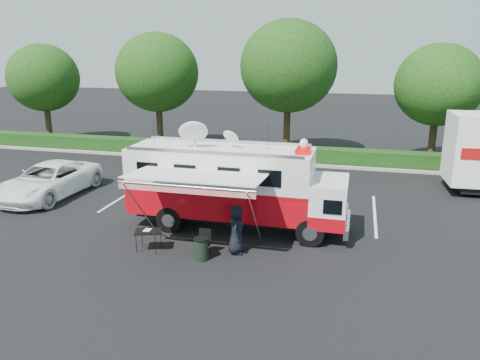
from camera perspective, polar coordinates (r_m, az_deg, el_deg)
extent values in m
plane|color=black|center=(19.20, -0.37, -5.86)|extent=(120.00, 120.00, 0.00)
cube|color=#9E998E|center=(29.12, 12.82, 1.50)|extent=(60.00, 0.35, 0.15)
cube|color=black|center=(29.90, 12.93, 2.70)|extent=(60.00, 1.20, 1.00)
cylinder|color=black|center=(38.05, -22.36, 6.99)|extent=(0.44, 0.44, 4.00)
ellipsoid|color=#14380F|center=(37.77, -22.84, 11.41)|extent=(5.12, 5.12, 4.86)
cylinder|color=black|center=(33.49, -9.78, 7.23)|extent=(0.44, 0.44, 4.40)
ellipsoid|color=#14380F|center=(33.17, -10.05, 12.79)|extent=(5.63, 5.63, 5.35)
cylinder|color=black|center=(30.95, 5.75, 7.05)|extent=(0.44, 0.44, 4.80)
ellipsoid|color=#14380F|center=(30.61, 5.94, 13.63)|extent=(6.14, 6.14, 5.84)
cylinder|color=black|center=(31.01, 22.46, 5.20)|extent=(0.44, 0.44, 4.00)
ellipsoid|color=#14380F|center=(30.66, 23.05, 10.63)|extent=(5.12, 5.12, 4.86)
cube|color=silver|center=(27.39, -24.83, -0.66)|extent=(0.12, 5.50, 0.01)
cube|color=silver|center=(24.12, -13.64, -1.71)|extent=(0.12, 5.50, 0.01)
cube|color=silver|center=(22.04, 0.34, -2.93)|extent=(0.12, 5.50, 0.01)
cube|color=silver|center=(21.49, 16.11, -4.08)|extent=(0.12, 5.50, 0.01)
cube|color=black|center=(19.01, -0.37, -4.38)|extent=(8.24, 1.34, 0.29)
cylinder|color=black|center=(17.55, 8.54, -6.35)|extent=(1.05, 0.31, 1.05)
cylinder|color=black|center=(19.51, 9.19, -4.06)|extent=(1.05, 0.31, 1.05)
cylinder|color=black|center=(18.84, -8.57, -4.77)|extent=(1.05, 0.31, 1.05)
cylinder|color=black|center=(20.68, -6.34, -2.79)|extent=(1.05, 0.31, 1.05)
cube|color=silver|center=(18.45, 12.91, -5.29)|extent=(0.19, 2.40, 0.38)
cube|color=white|center=(18.17, 10.82, -2.45)|extent=(1.34, 2.40, 1.63)
cube|color=#B60711|center=(18.35, 10.73, -4.16)|extent=(1.36, 2.42, 0.53)
cube|color=black|center=(18.06, 12.84, -1.72)|extent=(0.12, 2.10, 0.67)
cube|color=#B60711|center=(18.94, -2.34, -2.17)|extent=(7.28, 2.40, 1.15)
cube|color=#B60711|center=(18.77, -2.36, -0.50)|extent=(7.30, 2.42, 0.10)
cube|color=white|center=(18.58, -2.39, 1.63)|extent=(7.28, 2.40, 1.34)
cube|color=silver|center=(18.42, -2.41, 3.77)|extent=(7.28, 2.40, 0.08)
cube|color=#CC0505|center=(17.76, 7.74, 3.61)|extent=(0.53, 0.91, 0.15)
sphere|color=white|center=(18.68, 7.80, 4.52)|extent=(0.33, 0.33, 0.33)
ellipsoid|color=silver|center=(18.48, -5.71, 5.89)|extent=(1.15, 1.15, 0.35)
ellipsoid|color=silver|center=(18.40, -1.11, 5.32)|extent=(0.67, 0.67, 0.19)
cylinder|color=black|center=(19.72, -10.45, 5.77)|extent=(0.02, 0.02, 0.96)
cylinder|color=black|center=(19.14, -6.25, 5.63)|extent=(0.02, 0.02, 0.96)
cylinder|color=black|center=(18.27, 3.42, 5.21)|extent=(0.02, 0.02, 0.96)
cube|color=silver|center=(16.42, -5.37, 0.52)|extent=(4.79, 2.30, 0.20)
cube|color=red|center=(15.46, -6.75, -1.18)|extent=(4.79, 0.04, 0.27)
cylinder|color=#B2B2B7|center=(15.40, -6.79, -0.79)|extent=(4.79, 0.07, 0.07)
cylinder|color=#B2B2B7|center=(17.59, -11.95, -3.55)|extent=(0.05, 2.49, 2.76)
cylinder|color=#B2B2B7|center=(16.23, 1.86, -4.87)|extent=(0.05, 2.49, 2.76)
imported|color=white|center=(25.03, -22.07, -1.83)|extent=(2.97, 5.98, 1.63)
imported|color=black|center=(17.01, -0.43, -8.84)|extent=(0.68, 0.94, 1.79)
cube|color=black|center=(17.19, -11.15, -6.15)|extent=(1.06, 0.89, 0.04)
cylinder|color=black|center=(17.30, -12.55, -7.44)|extent=(0.02, 0.02, 0.75)
cylinder|color=black|center=(17.69, -11.87, -6.87)|extent=(0.02, 0.02, 0.75)
cylinder|color=black|center=(16.99, -10.26, -7.75)|extent=(0.02, 0.02, 0.75)
cylinder|color=black|center=(17.38, -9.62, -7.15)|extent=(0.02, 0.02, 0.75)
cube|color=silver|center=(17.25, -11.23, -5.99)|extent=(0.24, 0.32, 0.01)
cube|color=black|center=(16.60, -4.50, -7.81)|extent=(0.46, 0.46, 0.04)
cube|color=black|center=(16.70, -4.26, -6.72)|extent=(0.46, 0.04, 0.51)
cylinder|color=black|center=(16.59, -5.28, -8.70)|extent=(0.02, 0.02, 0.45)
cylinder|color=black|center=(16.90, -4.87, -8.21)|extent=(0.02, 0.02, 0.45)
cylinder|color=black|center=(16.48, -4.08, -8.85)|extent=(0.02, 0.02, 0.45)
cylinder|color=black|center=(16.80, -3.68, -8.35)|extent=(0.02, 0.02, 0.45)
cylinder|color=black|center=(16.39, -4.72, -8.43)|extent=(0.50, 0.50, 0.76)
cylinder|color=black|center=(16.23, -4.75, -7.14)|extent=(0.53, 0.53, 0.04)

